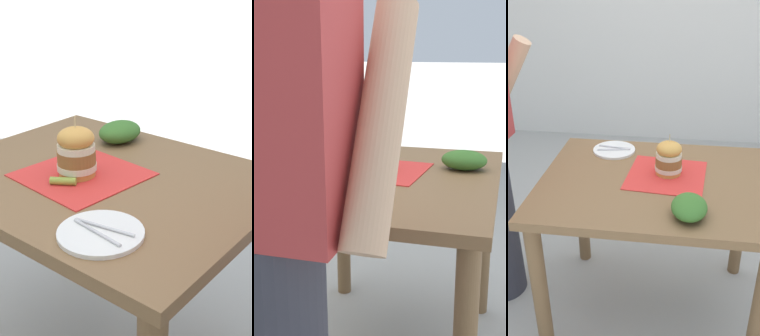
# 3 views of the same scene
# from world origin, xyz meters

# --- Properties ---
(ground_plane) EXTENTS (80.00, 80.00, 0.00)m
(ground_plane) POSITION_xyz_m (0.00, 0.00, 0.00)
(ground_plane) COLOR #ADAAA3
(patio_table) EXTENTS (0.83, 1.05, 0.80)m
(patio_table) POSITION_xyz_m (0.00, 0.00, 0.66)
(patio_table) COLOR brown
(patio_table) RESTS_ON ground
(serving_paper) EXTENTS (0.38, 0.38, 0.00)m
(serving_paper) POSITION_xyz_m (0.04, -0.05, 0.80)
(serving_paper) COLOR red
(serving_paper) RESTS_ON patio_table
(sandwich) EXTENTS (0.13, 0.13, 0.20)m
(sandwich) POSITION_xyz_m (0.06, -0.05, 0.88)
(sandwich) COLOR gold
(sandwich) RESTS_ON serving_paper
(pickle_spear) EXTENTS (0.06, 0.08, 0.02)m
(pickle_spear) POSITION_xyz_m (0.14, -0.03, 0.81)
(pickle_spear) COLOR #8EA83D
(pickle_spear) RESTS_ON serving_paper
(side_plate_with_forks) EXTENTS (0.22, 0.22, 0.02)m
(side_plate_with_forks) POSITION_xyz_m (0.28, 0.24, 0.80)
(side_plate_with_forks) COLOR white
(side_plate_with_forks) RESTS_ON patio_table
(side_salad) EXTENTS (0.18, 0.14, 0.08)m
(side_salad) POSITION_xyz_m (-0.28, -0.15, 0.84)
(side_salad) COLOR #386B28
(side_salad) RESTS_ON patio_table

